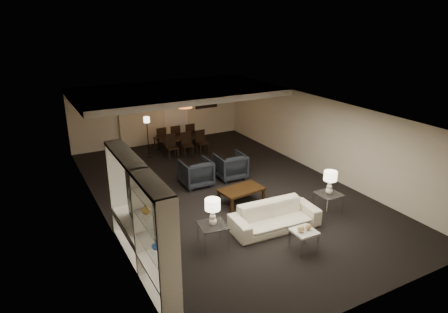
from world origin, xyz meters
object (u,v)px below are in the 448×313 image
marble_table (304,241)px  dining_table (181,144)px  side_table_right (328,203)px  table_lamp_left (213,212)px  chair_nl (172,147)px  chair_nr (202,143)px  sofa (275,217)px  floor_speaker (124,213)px  vase_blue (156,245)px  armchair_right (230,166)px  table_lamp_right (330,183)px  television (132,212)px  chair_fl (160,138)px  vase_amber (146,209)px  side_table_left (213,236)px  chair_fm (174,136)px  chair_nm (188,145)px  floor_lamp (148,137)px  armchair_left (196,173)px  pendant_light (185,104)px  coffee_table (241,196)px  chair_fr (188,134)px

marble_table → dining_table: dining_table is taller
side_table_right → table_lamp_left: table_lamp_left is taller
dining_table → chair_nl: size_ratio=1.92×
chair_nr → sofa: bearing=-100.6°
side_table_right → chair_nr: size_ratio=0.68×
table_lamp_left → floor_speaker: (-1.56, 1.67, -0.40)m
vase_blue → dining_table: vase_blue is taller
armchair_right → floor_speaker: bearing=25.5°
table_lamp_right → television: (-5.04, 0.52, 0.18)m
chair_fl → vase_amber: bearing=63.5°
side_table_left → sofa: bearing=0.0°
sofa → armchair_right: size_ratio=2.45×
dining_table → chair_nl: 0.90m
side_table_right → chair_nl: size_ratio=0.68×
vase_blue → armchair_right: bearing=47.8°
dining_table → television: bearing=-117.5°
vase_blue → vase_amber: vase_amber is taller
table_lamp_right → marble_table: table_lamp_right is taller
chair_fm → side_table_right: bearing=105.1°
armchair_right → chair_nl: (-0.98, 2.53, 0.03)m
side_table_left → table_lamp_right: bearing=0.0°
sofa → chair_fl: (-0.38, 7.13, 0.12)m
chair_nm → floor_lamp: size_ratio=0.59×
floor_lamp → side_table_left: bearing=-95.7°
floor_speaker → table_lamp_left: bearing=-26.1°
armchair_left → vase_amber: (-2.77, -3.93, 1.24)m
floor_speaker → pendant_light: bearing=72.0°
floor_speaker → chair_fl: size_ratio=1.07×
chair_fm → armchair_left: bearing=81.3°
vase_blue → chair_nm: 7.82m
coffee_table → chair_fm: chair_fm is taller
chair_nr → chair_fl: size_ratio=1.00×
dining_table → chair_fm: 0.67m
marble_table → television: television is taller
floor_speaker → vase_amber: bearing=-71.9°
vase_amber → coffee_table: bearing=33.5°
vase_amber → armchair_right: bearing=44.7°
sofa → armchair_left: size_ratio=2.45×
marble_table → floor_lamp: bearing=97.8°
television → vase_amber: bearing=178.5°
table_lamp_left → marble_table: size_ratio=1.24×
chair_fl → pendant_light: bearing=113.3°
chair_nl → chair_nm: same height
pendant_light → table_lamp_right: bearing=-76.3°
side_table_left → chair_fm: bearing=74.9°
side_table_left → table_lamp_left: 0.59m
chair_fr → table_lamp_right: bearing=93.9°
armchair_left → chair_fr: chair_fr is taller
side_table_right → vase_blue: 5.25m
chair_nl → chair_fl: same height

